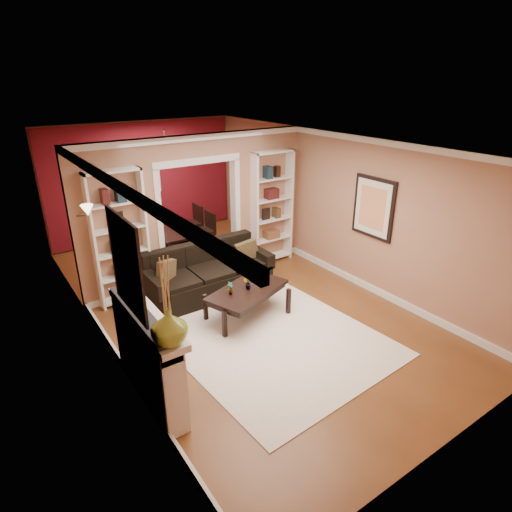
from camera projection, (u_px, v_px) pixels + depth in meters
floor at (234, 300)px, 7.52m from camera, size 8.00×8.00×0.00m
ceiling at (231, 143)px, 6.46m from camera, size 8.00×8.00×0.00m
wall_back at (143, 181)px, 10.02m from camera, size 8.00×0.00×8.00m
wall_front at (459, 345)px, 3.96m from camera, size 8.00×0.00×8.00m
wall_left at (92, 258)px, 5.82m from camera, size 0.00×8.00×8.00m
wall_right at (333, 205)px, 8.16m from camera, size 0.00×8.00×8.00m
partition_wall at (199, 209)px, 7.90m from camera, size 4.50×0.15×2.70m
red_back_panel at (144, 182)px, 10.01m from camera, size 4.44×0.04×2.64m
dining_window at (143, 173)px, 9.89m from camera, size 0.78×0.03×0.98m
area_rug at (258, 329)px, 6.65m from camera, size 3.01×4.04×0.01m
sofa at (209, 271)px, 7.56m from camera, size 2.25×0.97×0.88m
pillow_left at (166, 273)px, 7.06m from camera, size 0.41×0.32×0.41m
pillow_right at (247, 252)px, 7.89m from camera, size 0.41×0.19×0.39m
coffee_table at (247, 303)px, 6.90m from camera, size 1.50×1.14×0.50m
plant_left at (230, 288)px, 6.59m from camera, size 0.14×0.12×0.22m
plant_center at (247, 283)px, 6.75m from camera, size 0.15×0.15×0.21m
plant_right at (263, 278)px, 6.92m from camera, size 0.16×0.16×0.20m
bookshelf_left at (120, 239)px, 7.04m from camera, size 0.90×0.30×2.30m
bookshelf_right at (271, 208)px, 8.65m from camera, size 0.90×0.30×2.30m
fireplace at (150, 356)px, 5.07m from camera, size 0.32×1.70×1.16m
vase at (169, 327)px, 4.23m from camera, size 0.42×0.42×0.39m
mirror at (126, 265)px, 4.51m from camera, size 0.03×0.95×1.10m
wall_sconce at (83, 213)px, 6.10m from camera, size 0.18×0.18×0.22m
framed_art at (373, 208)px, 7.30m from camera, size 0.04×0.85×1.05m
dining_table at (173, 239)px, 9.42m from camera, size 1.70×0.95×0.60m
dining_chair_nw at (154, 244)px, 8.86m from camera, size 0.44×0.44×0.83m
dining_chair_ne at (201, 232)px, 9.42m from camera, size 0.46×0.46×0.90m
dining_chair_sw at (143, 235)px, 9.32m from camera, size 0.41×0.41×0.83m
dining_chair_se at (189, 224)px, 9.87m from camera, size 0.50×0.50×0.91m
chandelier at (163, 160)px, 8.77m from camera, size 0.50×0.50×0.30m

